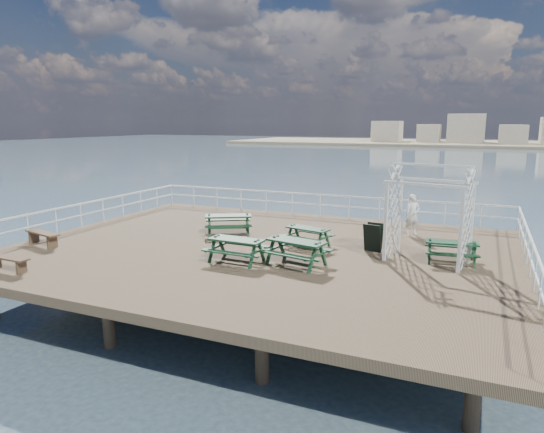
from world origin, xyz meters
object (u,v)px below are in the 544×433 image
(flat_bench_far, at_px, (8,260))
(trellis_arbor, at_px, (428,219))
(flat_bench_near, at_px, (42,235))
(person, at_px, (412,215))
(picnic_table_a, at_px, (228,220))
(picnic_table_c, at_px, (452,247))
(picnic_table_e, at_px, (296,247))
(picnic_table_b, at_px, (308,233))
(picnic_table_d, at_px, (236,245))

(flat_bench_far, relative_size, trellis_arbor, 0.49)
(flat_bench_near, xyz_separation_m, person, (12.60, 7.37, 0.46))
(picnic_table_a, xyz_separation_m, picnic_table_c, (8.79, -0.68, -0.07))
(person, bearing_deg, flat_bench_far, -169.31)
(picnic_table_e, xyz_separation_m, flat_bench_far, (-8.06, -4.24, -0.26))
(picnic_table_b, bearing_deg, flat_bench_far, -123.95)
(picnic_table_c, xyz_separation_m, person, (-1.76, 3.60, 0.33))
(picnic_table_e, bearing_deg, flat_bench_far, -140.63)
(person, bearing_deg, picnic_table_b, -166.49)
(picnic_table_d, bearing_deg, trellis_arbor, 25.36)
(picnic_table_e, height_order, trellis_arbor, trellis_arbor)
(picnic_table_d, xyz_separation_m, person, (4.83, 6.38, 0.28))
(flat_bench_near, height_order, person, person)
(picnic_table_c, xyz_separation_m, flat_bench_far, (-12.70, -6.56, -0.17))
(picnic_table_e, relative_size, flat_bench_far, 1.37)
(picnic_table_d, relative_size, flat_bench_far, 1.17)
(picnic_table_d, xyz_separation_m, flat_bench_far, (-6.11, -3.78, -0.23))
(trellis_arbor, distance_m, person, 4.04)
(picnic_table_c, relative_size, trellis_arbor, 0.55)
(flat_bench_far, bearing_deg, picnic_table_c, 29.30)
(picnic_table_b, distance_m, picnic_table_c, 5.12)
(picnic_table_c, bearing_deg, trellis_arbor, -167.02)
(picnic_table_a, bearing_deg, picnic_table_b, -37.63)
(picnic_table_d, bearing_deg, picnic_table_e, 15.27)
(picnic_table_a, relative_size, picnic_table_c, 1.32)
(picnic_table_a, relative_size, flat_bench_far, 1.49)
(picnic_table_c, relative_size, picnic_table_e, 0.82)
(picnic_table_b, distance_m, trellis_arbor, 4.47)
(person, bearing_deg, picnic_table_e, -148.07)
(trellis_arbor, xyz_separation_m, person, (-0.99, 3.87, -0.61))
(flat_bench_far, height_order, trellis_arbor, trellis_arbor)
(picnic_table_c, height_order, flat_bench_far, picnic_table_c)
(picnic_table_d, distance_m, trellis_arbor, 6.40)
(flat_bench_far, bearing_deg, person, 44.87)
(picnic_table_a, distance_m, picnic_table_e, 5.13)
(picnic_table_e, xyz_separation_m, flat_bench_near, (-9.73, -1.45, -0.21))
(flat_bench_near, height_order, trellis_arbor, trellis_arbor)
(picnic_table_b, bearing_deg, trellis_arbor, 8.73)
(picnic_table_b, relative_size, trellis_arbor, 0.58)
(picnic_table_b, xyz_separation_m, flat_bench_near, (-9.25, -3.94, -0.12))
(picnic_table_c, bearing_deg, picnic_table_b, 171.38)
(picnic_table_e, relative_size, person, 1.30)
(picnic_table_b, xyz_separation_m, picnic_table_c, (5.11, -0.16, 0.01))
(flat_bench_near, distance_m, flat_bench_far, 3.25)
(flat_bench_far, bearing_deg, flat_bench_near, 122.83)
(picnic_table_d, bearing_deg, flat_bench_near, -170.67)
(picnic_table_b, relative_size, flat_bench_near, 1.03)
(picnic_table_b, bearing_deg, picnic_table_c, 12.68)
(picnic_table_b, height_order, trellis_arbor, trellis_arbor)
(picnic_table_d, height_order, person, person)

